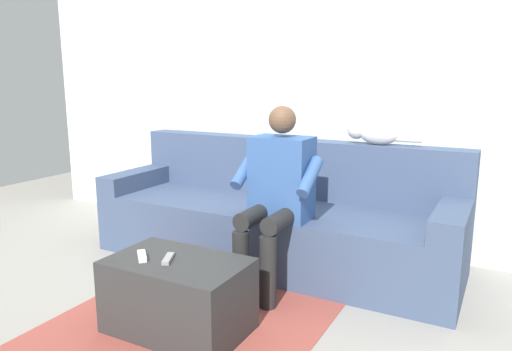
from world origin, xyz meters
The scene contains 9 objects.
ground_plane centered at (0.00, 0.60, 0.00)m, with size 8.00×8.00×0.00m, color gray.
back_wall centered at (0.00, -0.71, 1.39)m, with size 5.48×0.06×2.77m, color silver.
couch centered at (0.00, -0.15, 0.30)m, with size 2.59×0.84×0.86m.
coffee_table centered at (0.00, 1.01, 0.20)m, with size 0.72×0.46×0.39m.
person_solo_seated centered at (-0.21, 0.27, 0.64)m, with size 0.52×0.54×1.15m.
cat_on_backrest centered at (-0.61, -0.42, 0.94)m, with size 0.51×0.13×0.16m.
remote_white centered at (0.18, 1.08, 0.40)m, with size 0.13×0.04×0.03m, color white.
remote_gray centered at (0.04, 1.04, 0.40)m, with size 0.14×0.04×0.02m, color gray.
floor_rug centered at (0.00, 0.88, 0.00)m, with size 1.38×1.50×0.01m, color #9E473D.
Camera 1 is at (-1.46, 2.87, 1.31)m, focal length 33.55 mm.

